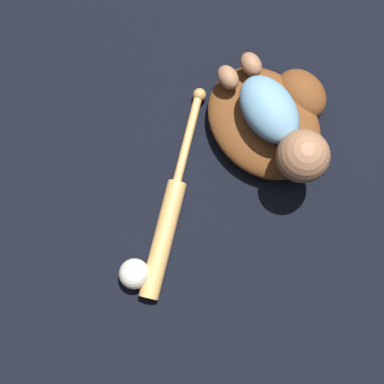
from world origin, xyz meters
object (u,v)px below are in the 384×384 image
Objects in this scene: baseball_glove at (270,118)px; baseball_bat at (169,217)px; baby_figure at (282,127)px; baseball at (134,274)px.

baseball_bat is at bearing -63.29° from baseball_glove.
baby_figure is at bearing 108.20° from baseball_bat.
baseball_glove is 0.34m from baseball_bat.
baseball_glove reaches higher than baseball_bat.
baby_figure is 4.89× the size of baseball.
baseball is at bearing -47.83° from baseball_bat.
baby_figure is 0.33m from baseball_bat.
baseball_bat is at bearing 132.17° from baseball.
baby_figure is at bearing 116.01° from baseball.
baseball is (0.10, -0.11, 0.01)m from baseball_bat.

